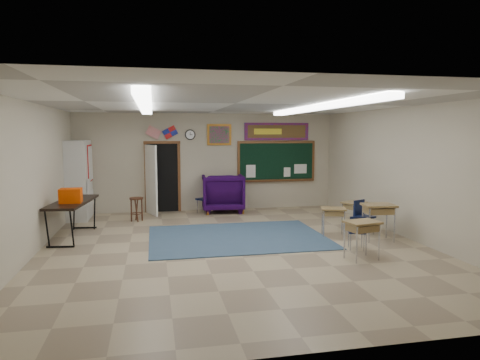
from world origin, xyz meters
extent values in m
plane|color=tan|center=(0.00, 0.00, 0.00)|extent=(9.00, 9.00, 0.00)
cube|color=#A79E87|center=(0.00, 4.50, 1.50)|extent=(8.00, 0.04, 3.00)
cube|color=#A79E87|center=(0.00, -4.50, 1.50)|extent=(8.00, 0.04, 3.00)
cube|color=#A79E87|center=(-4.00, 0.00, 1.50)|extent=(0.04, 9.00, 3.00)
cube|color=#A79E87|center=(4.00, 0.00, 1.50)|extent=(0.04, 9.00, 3.00)
cube|color=white|center=(0.00, 0.00, 3.00)|extent=(8.00, 9.00, 0.04)
cube|color=#334961|center=(0.20, 0.80, 0.01)|extent=(4.00, 3.00, 0.02)
cube|color=black|center=(-1.40, 4.49, 1.05)|extent=(0.95, 0.04, 2.10)
cube|color=white|center=(-1.75, 4.05, 1.03)|extent=(0.35, 0.86, 2.05)
cube|color=brown|center=(2.20, 4.47, 1.50)|extent=(2.55, 0.05, 1.30)
cube|color=black|center=(2.20, 4.46, 1.50)|extent=(2.40, 0.03, 1.15)
cube|color=brown|center=(2.20, 4.41, 0.90)|extent=(2.40, 0.12, 0.04)
cube|color=#B4190F|center=(2.20, 4.47, 2.45)|extent=(2.10, 0.04, 0.55)
cube|color=brown|center=(2.20, 4.46, 2.45)|extent=(1.90, 0.03, 0.40)
cube|color=#90591B|center=(0.35, 4.47, 2.35)|extent=(0.75, 0.05, 0.65)
cube|color=#A51466|center=(0.35, 4.46, 2.35)|extent=(0.62, 0.03, 0.52)
cylinder|color=black|center=(-0.55, 4.47, 2.35)|extent=(0.32, 0.05, 0.32)
cylinder|color=white|center=(-0.55, 4.45, 2.35)|extent=(0.26, 0.02, 0.26)
cube|color=beige|center=(-3.72, 3.85, 1.10)|extent=(0.55, 1.25, 2.20)
imported|color=black|center=(0.40, 4.15, 0.58)|extent=(1.33, 1.36, 1.16)
cube|color=olive|center=(2.42, 0.48, 0.65)|extent=(0.65, 0.56, 0.04)
cube|color=brown|center=(2.42, 0.48, 0.55)|extent=(0.56, 0.47, 0.11)
cube|color=olive|center=(3.26, 1.13, 0.66)|extent=(0.70, 0.63, 0.04)
cube|color=brown|center=(3.26, 1.13, 0.57)|extent=(0.60, 0.54, 0.11)
cube|color=olive|center=(2.18, -1.37, 0.72)|extent=(0.70, 0.57, 0.04)
cube|color=brown|center=(2.18, -1.37, 0.62)|extent=(0.60, 0.49, 0.12)
cube|color=olive|center=(3.23, -0.11, 0.80)|extent=(0.74, 0.59, 0.05)
cube|color=brown|center=(3.23, -0.11, 0.69)|extent=(0.64, 0.50, 0.14)
cube|color=black|center=(-3.51, 1.55, 0.82)|extent=(0.93, 2.13, 0.06)
cube|color=#E73E04|center=(-3.48, 1.27, 1.01)|extent=(0.46, 0.34, 0.32)
cylinder|color=#472415|center=(-2.14, 3.15, 0.63)|extent=(0.37, 0.37, 0.04)
torus|color=#472415|center=(-2.14, 3.15, 0.22)|extent=(0.30, 0.30, 0.02)
camera|label=1|loc=(-1.66, -8.69, 2.39)|focal=32.00mm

